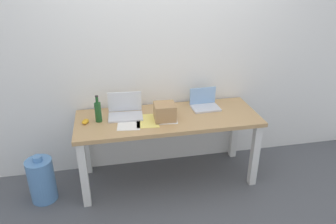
{
  "coord_description": "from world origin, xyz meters",
  "views": [
    {
      "loc": [
        -0.56,
        -2.76,
        2.09
      ],
      "look_at": [
        0.0,
        0.0,
        0.78
      ],
      "focal_mm": 34.07,
      "sensor_mm": 36.0,
      "label": 1
    }
  ],
  "objects_px": {
    "computer_mouse": "(85,121)",
    "beer_bottle": "(98,111)",
    "desk": "(168,126)",
    "cardboard_box": "(165,112)",
    "water_cooler_jug": "(42,180)",
    "laptop_left": "(125,111)",
    "laptop_right": "(205,104)"
  },
  "relations": [
    {
      "from": "computer_mouse",
      "to": "beer_bottle",
      "type": "bearing_deg",
      "value": 22.26
    },
    {
      "from": "desk",
      "to": "computer_mouse",
      "type": "relative_size",
      "value": 17.94
    },
    {
      "from": "cardboard_box",
      "to": "water_cooler_jug",
      "type": "height_order",
      "value": "cardboard_box"
    },
    {
      "from": "laptop_left",
      "to": "beer_bottle",
      "type": "bearing_deg",
      "value": -165.23
    },
    {
      "from": "beer_bottle",
      "to": "computer_mouse",
      "type": "xyz_separation_m",
      "value": [
        -0.13,
        -0.02,
        -0.09
      ]
    },
    {
      "from": "desk",
      "to": "water_cooler_jug",
      "type": "bearing_deg",
      "value": -175.44
    },
    {
      "from": "cardboard_box",
      "to": "water_cooler_jug",
      "type": "relative_size",
      "value": 0.41
    },
    {
      "from": "laptop_left",
      "to": "water_cooler_jug",
      "type": "distance_m",
      "value": 1.03
    },
    {
      "from": "laptop_left",
      "to": "beer_bottle",
      "type": "height_order",
      "value": "beer_bottle"
    },
    {
      "from": "beer_bottle",
      "to": "computer_mouse",
      "type": "bearing_deg",
      "value": -172.98
    },
    {
      "from": "desk",
      "to": "laptop_left",
      "type": "relative_size",
      "value": 5.23
    },
    {
      "from": "laptop_left",
      "to": "beer_bottle",
      "type": "relative_size",
      "value": 1.31
    },
    {
      "from": "desk",
      "to": "laptop_left",
      "type": "distance_m",
      "value": 0.45
    },
    {
      "from": "water_cooler_jug",
      "to": "laptop_left",
      "type": "bearing_deg",
      "value": 13.32
    },
    {
      "from": "laptop_right",
      "to": "computer_mouse",
      "type": "relative_size",
      "value": 2.9
    },
    {
      "from": "cardboard_box",
      "to": "desk",
      "type": "bearing_deg",
      "value": 49.32
    },
    {
      "from": "laptop_right",
      "to": "cardboard_box",
      "type": "relative_size",
      "value": 1.45
    },
    {
      "from": "laptop_right",
      "to": "computer_mouse",
      "type": "height_order",
      "value": "laptop_right"
    },
    {
      "from": "laptop_left",
      "to": "laptop_right",
      "type": "xyz_separation_m",
      "value": [
        0.82,
        0.04,
        -0.01
      ]
    },
    {
      "from": "laptop_left",
      "to": "laptop_right",
      "type": "height_order",
      "value": "laptop_left"
    },
    {
      "from": "desk",
      "to": "cardboard_box",
      "type": "xyz_separation_m",
      "value": [
        -0.04,
        -0.05,
        0.18
      ]
    },
    {
      "from": "laptop_left",
      "to": "computer_mouse",
      "type": "distance_m",
      "value": 0.39
    },
    {
      "from": "computer_mouse",
      "to": "laptop_left",
      "type": "bearing_deg",
      "value": 27.52
    },
    {
      "from": "cardboard_box",
      "to": "beer_bottle",
      "type": "bearing_deg",
      "value": 172.61
    },
    {
      "from": "laptop_left",
      "to": "laptop_right",
      "type": "bearing_deg",
      "value": 2.72
    },
    {
      "from": "computer_mouse",
      "to": "desk",
      "type": "bearing_deg",
      "value": 14.09
    },
    {
      "from": "laptop_left",
      "to": "cardboard_box",
      "type": "xyz_separation_m",
      "value": [
        0.37,
        -0.15,
        0.03
      ]
    },
    {
      "from": "laptop_right",
      "to": "cardboard_box",
      "type": "bearing_deg",
      "value": -157.71
    },
    {
      "from": "desk",
      "to": "beer_bottle",
      "type": "relative_size",
      "value": 6.85
    },
    {
      "from": "desk",
      "to": "beer_bottle",
      "type": "bearing_deg",
      "value": 177.3
    },
    {
      "from": "laptop_right",
      "to": "cardboard_box",
      "type": "height_order",
      "value": "laptop_right"
    },
    {
      "from": "laptop_left",
      "to": "cardboard_box",
      "type": "distance_m",
      "value": 0.4
    }
  ]
}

